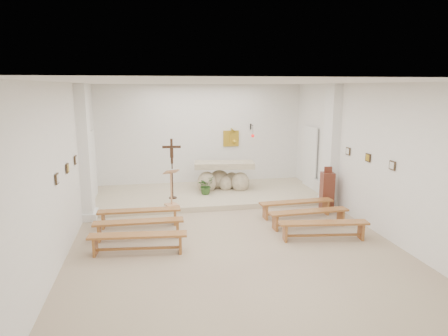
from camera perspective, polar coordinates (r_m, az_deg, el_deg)
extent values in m
cube|color=tan|center=(9.35, 0.81, -9.86)|extent=(7.00, 10.00, 0.00)
cube|color=white|center=(8.87, -21.84, -0.10)|extent=(0.02, 10.00, 3.50)
cube|color=white|center=(10.15, 20.55, 1.37)|extent=(0.02, 10.00, 3.50)
cube|color=white|center=(13.74, -3.32, 4.57)|extent=(7.00, 0.02, 3.50)
cube|color=silver|center=(8.71, 0.88, 12.05)|extent=(7.00, 10.00, 0.02)
cube|color=tan|center=(12.61, -2.36, -3.82)|extent=(6.98, 3.00, 0.15)
cube|color=white|center=(10.79, -19.23, 2.03)|extent=(0.26, 0.55, 3.50)
cube|color=white|center=(11.82, 15.08, 3.06)|extent=(0.26, 0.55, 3.50)
cube|color=gold|center=(13.89, 1.01, 4.25)|extent=(0.55, 0.04, 0.55)
cube|color=black|center=(14.01, 3.83, 5.93)|extent=(0.04, 0.02, 0.20)
cylinder|color=black|center=(13.86, 3.99, 6.16)|extent=(0.02, 0.30, 0.02)
cylinder|color=black|center=(13.73, 4.14, 5.39)|extent=(0.01, 0.01, 0.34)
sphere|color=red|center=(13.76, 4.12, 4.61)|extent=(0.11, 0.11, 0.11)
cube|color=#382818|center=(8.10, -22.74, -1.42)|extent=(0.03, 0.20, 0.20)
cube|color=#382818|center=(9.06, -21.47, -0.03)|extent=(0.03, 0.20, 0.20)
cube|color=#382818|center=(10.03, -20.44, 1.10)|extent=(0.03, 0.20, 0.20)
cube|color=#382818|center=(9.48, 22.91, 0.34)|extent=(0.03, 0.20, 0.20)
cube|color=#382818|center=(10.31, 19.88, 1.40)|extent=(0.03, 0.20, 0.20)
cube|color=#382818|center=(11.17, 17.30, 2.30)|extent=(0.03, 0.20, 0.20)
cube|color=silver|center=(11.79, -18.56, -4.54)|extent=(0.10, 0.85, 0.52)
cube|color=silver|center=(12.76, 13.63, -3.05)|extent=(0.10, 0.85, 0.52)
ellipsoid|color=beige|center=(12.76, -2.47, -2.07)|extent=(0.62, 0.52, 0.70)
ellipsoid|color=beige|center=(12.85, 2.35, -2.06)|extent=(0.58, 0.49, 0.66)
ellipsoid|color=beige|center=(13.10, -0.69, -1.63)|extent=(0.66, 0.56, 0.62)
ellipsoid|color=beige|center=(13.10, 1.11, -1.86)|extent=(0.53, 0.45, 0.58)
ellipsoid|color=beige|center=(12.90, 0.27, -2.24)|extent=(0.45, 0.38, 0.53)
cube|color=beige|center=(12.81, 0.03, 0.46)|extent=(1.98, 0.98, 0.18)
cube|color=tan|center=(11.32, -7.49, -5.21)|extent=(0.42, 0.42, 0.04)
cylinder|color=tan|center=(11.20, -7.55, -3.06)|extent=(0.05, 0.05, 0.92)
cube|color=tan|center=(11.07, -7.58, -0.55)|extent=(0.46, 0.40, 0.15)
cube|color=silver|center=(11.03, -7.50, -0.35)|extent=(0.39, 0.33, 0.12)
cylinder|color=#321C10|center=(12.03, -7.31, -4.22)|extent=(0.23, 0.23, 0.03)
cylinder|color=#321C10|center=(11.90, -7.38, -1.80)|extent=(0.04, 0.04, 1.08)
cube|color=#321C10|center=(11.73, -7.49, 2.39)|extent=(0.07, 0.06, 0.73)
cube|color=#321C10|center=(11.71, -7.50, 3.01)|extent=(0.54, 0.11, 0.07)
cube|color=#321C10|center=(11.70, -7.49, 2.23)|extent=(0.10, 0.05, 0.31)
imported|color=#2D5120|center=(12.33, -2.64, -2.50)|extent=(0.66, 0.65, 0.55)
cube|color=#5D241A|center=(11.56, 14.49, -3.24)|extent=(0.37, 0.37, 1.08)
cube|color=#5D241A|center=(11.42, 14.65, -0.24)|extent=(0.22, 0.07, 0.18)
cube|color=#95522B|center=(10.15, -12.00, -5.95)|extent=(2.03, 0.38, 0.05)
cube|color=#95522B|center=(10.30, -16.84, -7.18)|extent=(0.06, 0.30, 0.39)
cube|color=#95522B|center=(10.20, -7.01, -6.94)|extent=(0.06, 0.30, 0.39)
cube|color=#95522B|center=(10.24, -11.93, -7.52)|extent=(1.70, 0.10, 0.05)
cube|color=#95522B|center=(10.83, 10.31, -4.77)|extent=(2.04, 0.44, 0.05)
cube|color=#95522B|center=(10.58, 5.92, -6.24)|extent=(0.07, 0.30, 0.39)
cube|color=#95522B|center=(11.27, 14.34, -5.43)|extent=(0.07, 0.30, 0.39)
cube|color=#95522B|center=(10.92, 10.25, -6.25)|extent=(1.70, 0.15, 0.05)
cube|color=#95522B|center=(9.34, -12.10, -7.51)|extent=(2.03, 0.36, 0.05)
cube|color=#95522B|center=(9.50, -17.38, -8.82)|extent=(0.06, 0.30, 0.39)
cube|color=#95522B|center=(9.41, -6.67, -8.55)|extent=(0.06, 0.30, 0.39)
cube|color=#95522B|center=(9.44, -12.02, -9.20)|extent=(1.70, 0.09, 0.05)
cube|color=#95522B|center=(10.08, 12.04, -6.09)|extent=(2.04, 0.42, 0.05)
cube|color=#95522B|center=(9.81, 7.32, -7.71)|extent=(0.07, 0.30, 0.39)
cube|color=#95522B|center=(10.53, 16.32, -6.74)|extent=(0.07, 0.30, 0.39)
cube|color=#95522B|center=(10.17, 11.97, -7.67)|extent=(1.70, 0.13, 0.05)
cube|color=#95522B|center=(8.54, -12.22, -9.35)|extent=(2.04, 0.52, 0.05)
cube|color=#95522B|center=(8.77, -17.93, -10.58)|extent=(0.08, 0.30, 0.39)
cube|color=#95522B|center=(8.55, -6.24, -10.65)|extent=(0.08, 0.30, 0.39)
cube|color=#95522B|center=(8.65, -12.13, -11.18)|extent=(1.70, 0.22, 0.05)
cube|color=#95522B|center=(9.34, 14.05, -7.61)|extent=(2.05, 0.58, 0.05)
cube|color=#95522B|center=(9.19, 8.72, -9.10)|extent=(0.09, 0.30, 0.39)
cube|color=#95522B|center=(9.70, 18.98, -8.50)|extent=(0.09, 0.30, 0.39)
cube|color=#95522B|center=(9.44, 13.97, -9.30)|extent=(1.69, 0.27, 0.05)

